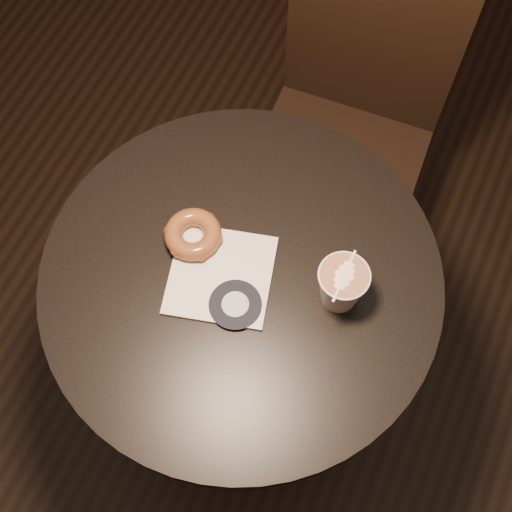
% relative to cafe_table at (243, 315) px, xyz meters
% --- Properties ---
extents(cafe_table, '(0.70, 0.70, 0.75)m').
position_rel_cafe_table_xyz_m(cafe_table, '(0.00, 0.00, 0.00)').
color(cafe_table, black).
rests_on(cafe_table, ground).
extents(chair, '(0.40, 0.40, 0.97)m').
position_rel_cafe_table_xyz_m(chair, '(0.02, 0.57, -0.01)').
color(chair, black).
rests_on(chair, ground).
extents(pastry_bag, '(0.21, 0.21, 0.01)m').
position_rel_cafe_table_xyz_m(pastry_bag, '(-0.03, -0.02, 0.20)').
color(pastry_bag, silver).
rests_on(pastry_bag, cafe_table).
extents(doughnut, '(0.10, 0.10, 0.03)m').
position_rel_cafe_table_xyz_m(doughnut, '(-0.10, 0.03, 0.22)').
color(doughnut, '#5E3018').
rests_on(doughnut, pastry_bag).
extents(latte_cup, '(0.09, 0.09, 0.09)m').
position_rel_cafe_table_xyz_m(latte_cup, '(0.17, 0.03, 0.25)').
color(latte_cup, white).
rests_on(latte_cup, cafe_table).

